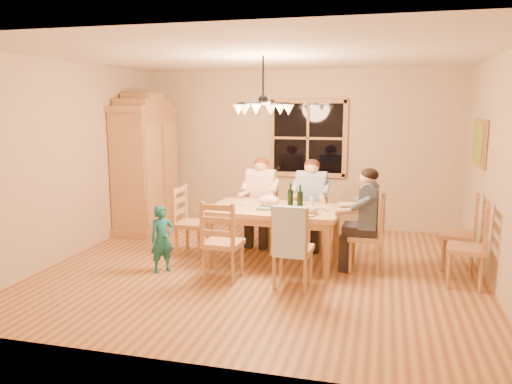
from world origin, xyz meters
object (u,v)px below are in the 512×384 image
(chair_end_right, at_px, (366,248))
(child, at_px, (162,239))
(adult_slate_man, at_px, (367,207))
(wine_bottle_a, at_px, (290,196))
(wine_bottle_b, at_px, (300,198))
(chair_near_left, at_px, (223,255))
(chandelier, at_px, (263,107))
(chair_far_right, at_px, (311,228))
(chair_spare_back, at_px, (458,246))
(adult_plaid_man, at_px, (311,193))
(chair_far_left, at_px, (261,225))
(adult_woman, at_px, (261,190))
(armoire, at_px, (146,168))
(dining_table, at_px, (275,215))
(chair_end_left, at_px, (193,234))
(chair_near_right, at_px, (293,261))
(chair_spare_front, at_px, (465,261))

(chair_end_right, height_order, child, chair_end_right)
(adult_slate_man, relative_size, wine_bottle_a, 2.65)
(adult_slate_man, xyz_separation_m, wine_bottle_b, (-0.85, -0.03, 0.08))
(chair_near_left, bearing_deg, chandelier, 54.59)
(chair_end_right, bearing_deg, chair_far_right, 46.64)
(chair_spare_back, bearing_deg, adult_plaid_man, 86.07)
(wine_bottle_b, bearing_deg, chair_far_left, 129.12)
(chair_spare_back, bearing_deg, adult_woman, 89.14)
(chandelier, distance_m, chair_spare_back, 3.09)
(armoire, xyz_separation_m, child, (1.21, -2.01, -0.63))
(chair_near_left, height_order, adult_woman, adult_woman)
(dining_table, height_order, adult_slate_man, adult_slate_man)
(chair_near_left, bearing_deg, wine_bottle_b, 43.66)
(chair_end_left, distance_m, adult_woman, 1.25)
(chair_far_left, relative_size, chair_far_right, 1.00)
(adult_plaid_man, bearing_deg, chair_end_left, 27.98)
(chair_spare_back, bearing_deg, wine_bottle_b, 111.06)
(chair_far_left, relative_size, chair_near_right, 1.00)
(chair_far_right, distance_m, chair_spare_front, 2.28)
(chair_end_left, height_order, adult_plaid_man, adult_plaid_man)
(adult_woman, xyz_separation_m, adult_slate_man, (1.60, -0.89, 0.00))
(dining_table, distance_m, adult_plaid_man, 0.90)
(chair_near_left, bearing_deg, chair_near_right, 0.00)
(chair_near_left, bearing_deg, adult_plaid_man, 64.80)
(child, bearing_deg, chair_near_left, -53.42)
(adult_plaid_man, relative_size, wine_bottle_a, 2.65)
(adult_slate_man, height_order, wine_bottle_a, adult_slate_man)
(dining_table, bearing_deg, armoire, 152.89)
(dining_table, distance_m, adult_slate_man, 1.22)
(chandelier, bearing_deg, chair_spare_back, 14.44)
(wine_bottle_a, xyz_separation_m, chair_spare_front, (2.16, -0.34, -0.62))
(chandelier, height_order, chair_far_left, chandelier)
(chandelier, bearing_deg, dining_table, 73.85)
(chair_far_left, bearing_deg, adult_plaid_man, -180.00)
(chandelier, relative_size, chair_spare_back, 0.78)
(armoire, height_order, wine_bottle_b, armoire)
(child, bearing_deg, chair_spare_front, -42.18)
(chair_end_left, relative_size, adult_plaid_man, 1.13)
(wine_bottle_a, distance_m, chair_spare_back, 2.26)
(chair_near_right, bearing_deg, adult_woman, 117.90)
(chair_far_right, distance_m, chair_end_left, 1.74)
(dining_table, height_order, chair_far_right, chair_far_right)
(chair_near_left, relative_size, chair_spare_back, 1.00)
(chair_near_left, height_order, chair_spare_front, same)
(chandelier, height_order, chair_end_left, chandelier)
(chair_near_left, relative_size, adult_woman, 1.13)
(chair_far_right, relative_size, wine_bottle_b, 3.00)
(chair_end_right, bearing_deg, chair_near_right, 136.74)
(chair_end_left, bearing_deg, adult_woman, 136.74)
(chair_near_right, bearing_deg, chair_spare_front, 17.41)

